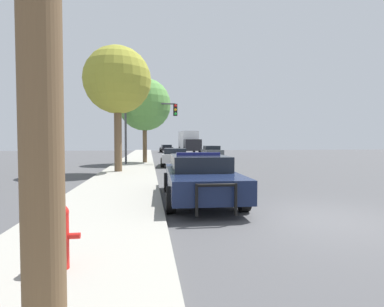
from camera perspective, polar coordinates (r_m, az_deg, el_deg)
ground_plane at (r=7.65m, az=23.71°, el=-11.49°), size 110.00×110.00×0.00m
sidewalk_left at (r=6.63m, az=-18.33°, el=-12.96°), size 3.00×110.00×0.13m
police_car at (r=9.28m, az=1.36°, el=-4.25°), size 2.24×5.47×1.46m
fire_hydrant at (r=4.39m, az=-23.71°, el=-13.98°), size 0.49×0.21×0.85m
traffic_light at (r=22.71m, az=-8.43°, el=6.47°), size 3.92×0.35×4.66m
car_background_midblock at (r=21.96m, az=-3.22°, el=-0.55°), size 2.26×4.16×1.31m
car_background_oncoming at (r=30.16m, az=3.78°, el=0.27°), size 2.01×4.40×1.38m
car_background_distant at (r=49.83m, az=-4.92°, el=1.01°), size 2.15×4.64×1.27m
box_truck at (r=45.97m, az=-0.61°, el=2.28°), size 2.73×7.89×3.38m
tree_sidewalk_mid at (r=24.43m, az=-9.02°, el=9.17°), size 4.17×4.17×6.70m
tree_sidewalk_near at (r=17.55m, az=-14.02°, el=13.30°), size 3.72×3.72×6.94m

